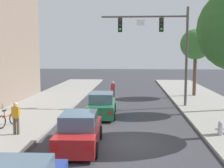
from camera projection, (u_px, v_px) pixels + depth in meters
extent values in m
plane|color=#38383D|center=(122.00, 142.00, 13.79)|extent=(120.00, 120.00, 0.00)
cylinder|color=#514C47|center=(187.00, 57.00, 21.99)|extent=(0.20, 0.20, 7.50)
cylinder|color=#514C47|center=(144.00, 17.00, 21.88)|extent=(6.51, 0.14, 0.14)
cube|color=black|center=(161.00, 25.00, 21.86)|extent=(0.32, 0.28, 1.05)
sphere|color=#2D2823|center=(162.00, 20.00, 21.67)|extent=(0.18, 0.18, 0.18)
sphere|color=#2D2823|center=(162.00, 25.00, 21.71)|extent=(0.18, 0.18, 0.18)
sphere|color=green|center=(161.00, 29.00, 21.75)|extent=(0.18, 0.18, 0.18)
cube|color=black|center=(120.00, 25.00, 22.08)|extent=(0.32, 0.28, 1.05)
sphere|color=#2D2823|center=(120.00, 20.00, 21.89)|extent=(0.18, 0.18, 0.18)
sphere|color=#2D2823|center=(120.00, 25.00, 21.93)|extent=(0.18, 0.18, 0.18)
sphere|color=green|center=(120.00, 29.00, 21.96)|extent=(0.18, 0.18, 0.18)
cube|color=white|center=(141.00, 23.00, 21.93)|extent=(0.60, 0.03, 0.44)
cube|color=#1E663D|center=(102.00, 108.00, 19.28)|extent=(1.86, 4.26, 0.80)
cube|color=slate|center=(102.00, 98.00, 19.05)|extent=(1.58, 2.06, 0.64)
cylinder|color=black|center=(92.00, 108.00, 20.62)|extent=(0.25, 0.65, 0.64)
cylinder|color=black|center=(114.00, 108.00, 20.57)|extent=(0.25, 0.65, 0.64)
cylinder|color=black|center=(88.00, 116.00, 18.04)|extent=(0.25, 0.65, 0.64)
cylinder|color=black|center=(113.00, 116.00, 17.99)|extent=(0.25, 0.65, 0.64)
cube|color=red|center=(89.00, 113.00, 17.18)|extent=(0.20, 0.05, 0.14)
cube|color=red|center=(110.00, 113.00, 17.14)|extent=(0.20, 0.05, 0.14)
cube|color=#B21E1E|center=(80.00, 135.00, 12.96)|extent=(1.87, 4.27, 0.80)
cube|color=slate|center=(79.00, 120.00, 12.74)|extent=(1.58, 2.06, 0.64)
cylinder|color=black|center=(67.00, 132.00, 14.31)|extent=(0.25, 0.65, 0.64)
cylinder|color=black|center=(100.00, 132.00, 14.26)|extent=(0.25, 0.65, 0.64)
cylinder|color=black|center=(55.00, 150.00, 11.72)|extent=(0.25, 0.65, 0.64)
cylinder|color=black|center=(95.00, 150.00, 11.67)|extent=(0.25, 0.65, 0.64)
cube|color=red|center=(55.00, 148.00, 10.86)|extent=(0.20, 0.05, 0.14)
cube|color=red|center=(89.00, 148.00, 10.83)|extent=(0.20, 0.05, 0.14)
cylinder|color=brown|center=(14.00, 126.00, 14.49)|extent=(0.14, 0.14, 0.85)
cylinder|color=brown|center=(18.00, 126.00, 14.48)|extent=(0.14, 0.14, 0.85)
cube|color=orange|center=(16.00, 112.00, 14.41)|extent=(0.36, 0.22, 0.56)
sphere|color=beige|center=(15.00, 104.00, 14.36)|extent=(0.22, 0.22, 0.22)
cylinder|color=#333338|center=(112.00, 95.00, 26.22)|extent=(0.14, 0.14, 0.85)
cylinder|color=#333338|center=(114.00, 95.00, 26.21)|extent=(0.14, 0.14, 0.85)
cube|color=#B72D2D|center=(113.00, 87.00, 26.14)|extent=(0.36, 0.22, 0.56)
sphere|color=tan|center=(113.00, 83.00, 26.10)|extent=(0.22, 0.22, 0.22)
torus|color=black|center=(13.00, 118.00, 16.56)|extent=(0.21, 0.72, 0.72)
torus|color=black|center=(2.00, 122.00, 15.55)|extent=(0.21, 0.72, 0.72)
cylinder|color=maroon|center=(7.00, 116.00, 16.03)|extent=(0.25, 0.93, 0.05)
cylinder|color=maroon|center=(4.00, 114.00, 15.76)|extent=(0.04, 0.04, 0.35)
cylinder|color=maroon|center=(12.00, 111.00, 16.41)|extent=(0.04, 0.04, 0.40)
cube|color=black|center=(4.00, 111.00, 15.74)|extent=(0.17, 0.26, 0.06)
cylinder|color=#B2B2B7|center=(220.00, 130.00, 14.34)|extent=(0.24, 0.24, 0.55)
sphere|color=#B2B2B7|center=(220.00, 123.00, 14.30)|extent=(0.22, 0.22, 0.22)
cylinder|color=#B2B2B7|center=(217.00, 129.00, 14.35)|extent=(0.12, 0.09, 0.09)
cylinder|color=#B2B2B7|center=(224.00, 129.00, 14.32)|extent=(0.12, 0.09, 0.09)
cylinder|color=brown|center=(195.00, 76.00, 27.43)|extent=(0.32, 0.32, 3.79)
sphere|color=#387033|center=(196.00, 44.00, 27.10)|extent=(2.86, 2.86, 2.86)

